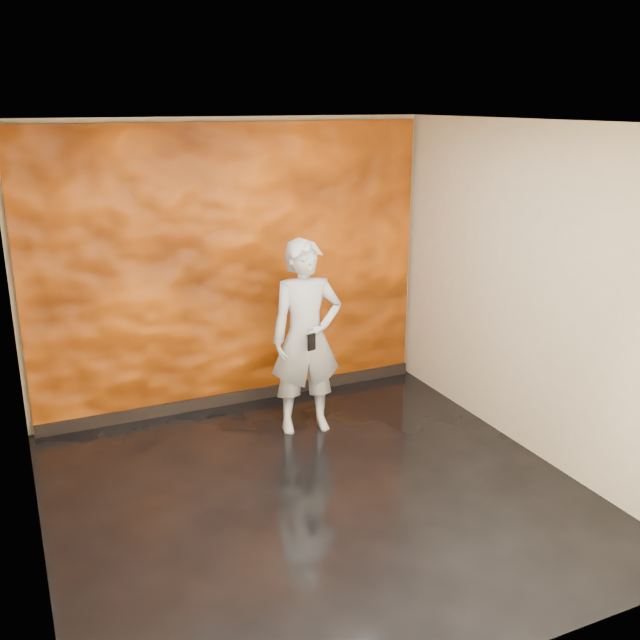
{
  "coord_description": "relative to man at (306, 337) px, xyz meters",
  "views": [
    {
      "loc": [
        -2.0,
        -4.5,
        2.95
      ],
      "look_at": [
        0.36,
        0.71,
        1.17
      ],
      "focal_mm": 40.0,
      "sensor_mm": 36.0,
      "label": 1
    }
  ],
  "objects": [
    {
      "name": "room",
      "position": [
        -0.39,
        -1.1,
        0.5
      ],
      "size": [
        4.02,
        4.02,
        2.81
      ],
      "color": "black",
      "rests_on": "ground"
    },
    {
      "name": "feature_wall",
      "position": [
        -0.39,
        0.86,
        0.49
      ],
      "size": [
        3.9,
        0.06,
        2.75
      ],
      "primitive_type": "cube",
      "color": "orange",
      "rests_on": "ground"
    },
    {
      "name": "baseboard",
      "position": [
        -0.39,
        0.82,
        -0.83
      ],
      "size": [
        3.9,
        0.04,
        0.12
      ],
      "primitive_type": "cube",
      "color": "black",
      "rests_on": "ground"
    },
    {
      "name": "man",
      "position": [
        0.0,
        0.0,
        0.0
      ],
      "size": [
        0.71,
        0.52,
        1.79
      ],
      "primitive_type": "imported",
      "rotation": [
        0.0,
        0.0,
        -0.15
      ],
      "color": "#989DA7",
      "rests_on": "ground"
    },
    {
      "name": "phone",
      "position": [
        -0.06,
        -0.25,
        0.04
      ],
      "size": [
        0.08,
        0.04,
        0.15
      ],
      "primitive_type": "cube",
      "rotation": [
        0.0,
        0.0,
        0.3
      ],
      "color": "black",
      "rests_on": "man"
    }
  ]
}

